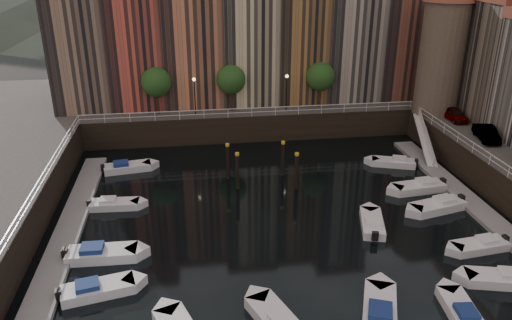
{
  "coord_description": "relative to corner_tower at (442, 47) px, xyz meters",
  "views": [
    {
      "loc": [
        -6.77,
        -34.94,
        19.75
      ],
      "look_at": [
        -1.25,
        4.0,
        3.02
      ],
      "focal_mm": 35.0,
      "sensor_mm": 36.0,
      "label": 1
    }
  ],
  "objects": [
    {
      "name": "ground",
      "position": [
        -20.0,
        -14.5,
        -10.19
      ],
      "size": [
        200.0,
        200.0,
        0.0
      ],
      "primitive_type": "plane",
      "color": "black",
      "rests_on": "ground"
    },
    {
      "name": "quay_far",
      "position": [
        -20.0,
        11.5,
        -8.69
      ],
      "size": [
        80.0,
        20.0,
        3.0
      ],
      "primitive_type": "cube",
      "color": "black",
      "rests_on": "ground"
    },
    {
      "name": "dock_left",
      "position": [
        -36.2,
        -15.5,
        -10.02
      ],
      "size": [
        2.0,
        28.0,
        0.35
      ],
      "primitive_type": "cube",
      "color": "gray",
      "rests_on": "ground"
    },
    {
      "name": "dock_right",
      "position": [
        -3.8,
        -15.5,
        -10.02
      ],
      "size": [
        2.0,
        28.0,
        0.35
      ],
      "primitive_type": "cube",
      "color": "gray",
      "rests_on": "ground"
    },
    {
      "name": "far_terrace",
      "position": [
        -16.69,
        9.0,
        0.76
      ],
      "size": [
        48.7,
        10.3,
        17.5
      ],
      "color": "#8B6F58",
      "rests_on": "quay_far"
    },
    {
      "name": "corner_tower",
      "position": [
        0.0,
        0.0,
        0.0
      ],
      "size": [
        5.2,
        5.2,
        13.8
      ],
      "color": "#6B5B4C",
      "rests_on": "quay_right"
    },
    {
      "name": "promenade_trees",
      "position": [
        -21.33,
        3.7,
        -3.61
      ],
      "size": [
        21.2,
        3.2,
        5.2
      ],
      "color": "black",
      "rests_on": "quay_far"
    },
    {
      "name": "street_lamps",
      "position": [
        -21.0,
        2.7,
        -4.3
      ],
      "size": [
        10.36,
        0.36,
        4.18
      ],
      "color": "black",
      "rests_on": "quay_far"
    },
    {
      "name": "railings",
      "position": [
        -20.0,
        -9.62,
        -6.41
      ],
      "size": [
        36.08,
        34.04,
        0.52
      ],
      "color": "white",
      "rests_on": "ground"
    },
    {
      "name": "gangway",
      "position": [
        -2.9,
        -4.5,
        -8.28
      ],
      "size": [
        2.78,
        8.32,
        3.73
      ],
      "color": "white",
      "rests_on": "ground"
    },
    {
      "name": "mooring_pilings",
      "position": [
        -20.55,
        -8.81,
        -8.54
      ],
      "size": [
        6.13,
        3.4,
        3.78
      ],
      "color": "black",
      "rests_on": "ground"
    },
    {
      "name": "boat_left_1",
      "position": [
        -33.0,
        -23.15,
        -9.83
      ],
      "size": [
        4.78,
        2.58,
        1.07
      ],
      "rotation": [
        0.0,
        0.0,
        0.21
      ],
      "color": "white",
      "rests_on": "ground"
    },
    {
      "name": "boat_left_2",
      "position": [
        -33.3,
        -19.2,
        -9.81
      ],
      "size": [
        5.04,
        1.95,
        1.15
      ],
      "rotation": [
        0.0,
        0.0,
        -0.03
      ],
      "color": "white",
      "rests_on": "ground"
    },
    {
      "name": "boat_left_3",
      "position": [
        -33.3,
        -11.8,
        -9.87
      ],
      "size": [
        4.22,
        1.74,
        0.96
      ],
      "rotation": [
        0.0,
        0.0,
        -0.06
      ],
      "color": "white",
      "rests_on": "ground"
    },
    {
      "name": "boat_left_4",
      "position": [
        -32.98,
        -4.33,
        -9.83
      ],
      "size": [
        4.75,
        2.34,
        1.07
      ],
      "rotation": [
        0.0,
        0.0,
        0.15
      ],
      "color": "white",
      "rests_on": "ground"
    },
    {
      "name": "boat_right_0",
      "position": [
        -7.56,
        -25.67,
        -9.84
      ],
      "size": [
        4.68,
        2.68,
        1.05
      ],
      "rotation": [
        0.0,
        0.0,
        2.89
      ],
      "color": "white",
      "rests_on": "ground"
    },
    {
      "name": "boat_right_1",
      "position": [
        -6.74,
        -21.83,
        -9.86
      ],
      "size": [
        4.36,
        2.01,
        0.98
      ],
      "rotation": [
        0.0,
        0.0,
        3.26
      ],
      "color": "white",
      "rests_on": "ground"
    },
    {
      "name": "boat_right_2",
      "position": [
        -6.93,
        -15.92,
        -9.82
      ],
      "size": [
        5.02,
        2.81,
        1.12
      ],
      "rotation": [
        0.0,
        0.0,
        3.38
      ],
      "color": "white",
      "rests_on": "ground"
    },
    {
      "name": "boat_right_3",
      "position": [
        -6.91,
        -12.37,
        -9.82
      ],
      "size": [
        4.93,
        2.25,
        1.11
      ],
      "rotation": [
        0.0,
        0.0,
        3.25
      ],
      "color": "white",
      "rests_on": "ground"
    },
    {
      "name": "boat_right_4",
      "position": [
        -6.94,
        -6.77,
        -9.85
      ],
      "size": [
        4.47,
        2.87,
        1.01
      ],
      "rotation": [
        0.0,
        0.0,
        2.8
      ],
      "color": "white",
      "rests_on": "ground"
    },
    {
      "name": "boat_near_2",
      "position": [
        -16.47,
        -27.64,
        -9.79
      ],
      "size": [
        3.53,
        5.24,
        1.19
      ],
      "rotation": [
        0.0,
        0.0,
        1.19
      ],
      "color": "white",
      "rests_on": "ground"
    },
    {
      "name": "boat_near_3",
      "position": [
        -11.71,
        -28.28,
        -9.86
      ],
      "size": [
        2.01,
        4.44,
        1.0
      ],
      "rotation": [
        0.0,
        0.0,
        1.46
      ],
      "color": "white",
      "rests_on": "ground"
    },
    {
      "name": "car_a",
      "position": [
        0.85,
        -2.98,
        -6.54
      ],
      "size": [
        1.62,
        3.87,
        1.31
      ],
      "primitive_type": "imported",
      "rotation": [
        0.0,
        0.0,
        0.02
      ],
      "color": "gray",
      "rests_on": "quay_right"
    },
    {
      "name": "car_b",
      "position": [
        0.83,
        -8.94,
        -6.52
      ],
      "size": [
        2.23,
        4.29,
        1.34
      ],
      "primitive_type": "imported",
      "rotation": [
        0.0,
        0.0,
        -0.21
      ],
      "color": "gray",
      "rests_on": "quay_right"
    },
    {
      "name": "boat_extra_859",
      "position": [
        -13.31,
        -17.86,
        -9.85
      ],
      "size": [
        2.66,
        4.59,
        1.03
      ],
      "rotation": [
        0.0,
        0.0,
        1.31
      ],
      "color": "white",
      "rests_on": "ground"
    }
  ]
}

